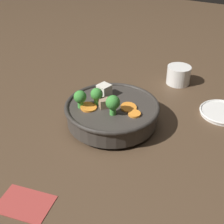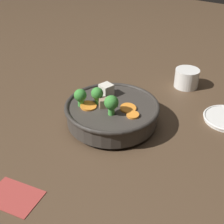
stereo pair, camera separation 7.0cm
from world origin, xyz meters
TOP-DOWN VIEW (x-y plane):
  - ground_plane at (0.00, 0.00)m, footprint 3.00×3.00m
  - stirfry_bowl at (-0.00, -0.00)m, footprint 0.26×0.26m
  - tea_cup at (0.08, 0.32)m, footprint 0.08×0.08m
  - napkin at (-0.02, -0.33)m, footprint 0.12×0.10m

SIDE VIEW (x-z plane):
  - ground_plane at x=0.00m, z-range 0.00..0.00m
  - napkin at x=-0.02m, z-range 0.00..0.00m
  - tea_cup at x=0.08m, z-range 0.00..0.06m
  - stirfry_bowl at x=0.00m, z-range -0.01..0.10m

